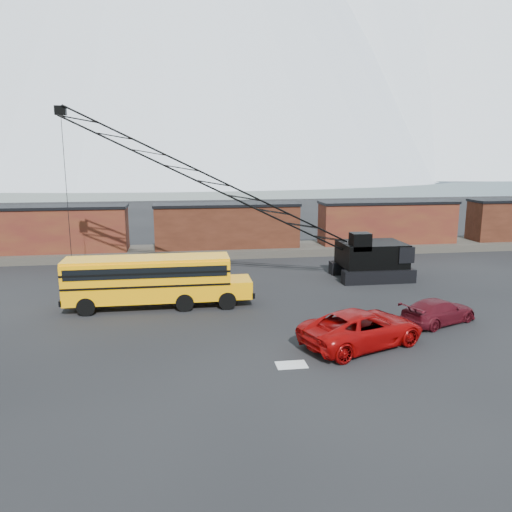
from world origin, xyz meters
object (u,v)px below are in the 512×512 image
at_px(school_bus, 154,279).
at_px(crawler_crane, 231,191).
at_px(red_pickup, 362,328).
at_px(maroon_suv, 438,311).

bearing_deg(school_bus, crawler_crane, 43.09).
height_order(school_bus, crawler_crane, crawler_crane).
bearing_deg(red_pickup, maroon_suv, -85.92).
xyz_separation_m(red_pickup, crawler_crane, (-5.26, 13.03, 5.92)).
relative_size(school_bus, red_pickup, 1.78).
distance_m(maroon_suv, crawler_crane, 16.18).
distance_m(school_bus, crawler_crane, 8.87).
xyz_separation_m(red_pickup, maroon_suv, (5.46, 2.57, -0.21)).
relative_size(red_pickup, crawler_crane, 0.26).
bearing_deg(maroon_suv, red_pickup, 91.99).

